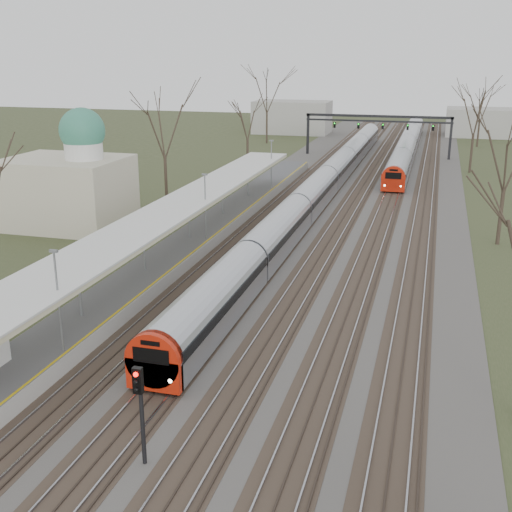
{
  "coord_description": "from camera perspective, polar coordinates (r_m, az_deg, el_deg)",
  "views": [
    {
      "loc": [
        8.72,
        -10.33,
        14.61
      ],
      "look_at": [
        -2.02,
        27.91,
        2.0
      ],
      "focal_mm": 45.0,
      "sensor_mm": 36.0,
      "label": 1
    }
  ],
  "objects": [
    {
      "name": "track_bed",
      "position": [
        67.47,
        8.15,
        4.98
      ],
      "size": [
        24.0,
        160.0,
        0.22
      ],
      "color": "#474442",
      "rests_on": "ground"
    },
    {
      "name": "dome_building",
      "position": [
        58.15,
        -16.3,
        6.11
      ],
      "size": [
        10.0,
        8.0,
        10.3
      ],
      "color": "beige",
      "rests_on": "ground"
    },
    {
      "name": "signal_post",
      "position": [
        23.85,
        -10.26,
        -12.59
      ],
      "size": [
        0.35,
        0.45,
        4.1
      ],
      "color": "black",
      "rests_on": "ground"
    },
    {
      "name": "canopy",
      "position": [
        48.03,
        -6.46,
        4.65
      ],
      "size": [
        4.1,
        50.0,
        3.11
      ],
      "color": "slate",
      "rests_on": "platform"
    },
    {
      "name": "train_near",
      "position": [
        70.11,
        6.25,
        6.71
      ],
      "size": [
        2.62,
        90.21,
        3.05
      ],
      "color": "#B1B4BB",
      "rests_on": "ground"
    },
    {
      "name": "train_far",
      "position": [
        100.31,
        13.34,
        9.63
      ],
      "size": [
        2.62,
        60.21,
        3.05
      ],
      "color": "#B1B4BB",
      "rests_on": "ground"
    },
    {
      "name": "signal_gantry",
      "position": [
        96.18,
        10.81,
        11.52
      ],
      "size": [
        21.0,
        0.59,
        6.08
      ],
      "color": "black",
      "rests_on": "ground"
    },
    {
      "name": "tree_east_far",
      "position": [
        53.11,
        21.49,
        8.48
      ],
      "size": [
        5.0,
        5.0,
        10.3
      ],
      "color": "#2D231C",
      "rests_on": "ground"
    },
    {
      "name": "tree_west_far",
      "position": [
        64.09,
        -8.22,
        11.53
      ],
      "size": [
        5.5,
        5.5,
        11.33
      ],
      "color": "#2D231C",
      "rests_on": "ground"
    },
    {
      "name": "platform",
      "position": [
        52.94,
        -4.52,
        2.1
      ],
      "size": [
        3.5,
        69.0,
        1.0
      ],
      "primitive_type": "cube",
      "color": "#9E9B93",
      "rests_on": "ground"
    }
  ]
}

